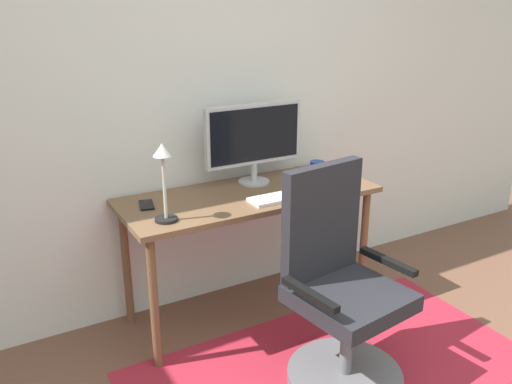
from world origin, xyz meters
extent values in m
cube|color=silver|center=(0.00, 2.20, 1.30)|extent=(6.00, 0.10, 2.60)
cube|color=#A42233|center=(0.31, 1.17, 0.00)|extent=(1.98, 1.03, 0.01)
cube|color=brown|center=(0.21, 1.85, 0.73)|extent=(1.43, 0.57, 0.03)
cylinder|color=brown|center=(-0.44, 1.62, 0.36)|extent=(0.04, 0.04, 0.71)
cylinder|color=brown|center=(0.87, 1.62, 0.36)|extent=(0.04, 0.04, 0.71)
cylinder|color=brown|center=(-0.44, 2.07, 0.36)|extent=(0.04, 0.04, 0.71)
cylinder|color=brown|center=(0.87, 2.07, 0.36)|extent=(0.04, 0.04, 0.71)
cylinder|color=#B2B2B7|center=(0.32, 1.99, 0.75)|extent=(0.18, 0.18, 0.01)
cylinder|color=#B2B2B7|center=(0.32, 1.99, 0.80)|extent=(0.04, 0.04, 0.11)
cube|color=#B7B7BC|center=(0.32, 1.99, 1.03)|extent=(0.60, 0.04, 0.34)
cube|color=black|center=(0.32, 1.97, 1.03)|extent=(0.56, 0.00, 0.30)
cube|color=white|center=(0.35, 1.68, 0.75)|extent=(0.43, 0.13, 0.02)
ellipsoid|color=white|center=(0.64, 1.73, 0.76)|extent=(0.06, 0.10, 0.03)
cylinder|color=navy|center=(0.71, 1.90, 0.79)|extent=(0.09, 0.09, 0.10)
cube|color=black|center=(-0.34, 1.94, 0.75)|extent=(0.10, 0.15, 0.01)
cylinder|color=black|center=(-0.33, 1.70, 0.75)|extent=(0.11, 0.11, 0.01)
cylinder|color=beige|center=(-0.33, 1.70, 0.91)|extent=(0.02, 0.02, 0.31)
cone|color=beige|center=(-0.33, 1.70, 1.09)|extent=(0.09, 0.09, 0.06)
cylinder|color=slate|center=(0.31, 1.07, 0.03)|extent=(0.55, 0.55, 0.05)
cylinder|color=slate|center=(0.31, 1.07, 0.23)|extent=(0.06, 0.06, 0.36)
cube|color=#232328|center=(0.31, 1.07, 0.45)|extent=(0.52, 0.52, 0.08)
cube|color=#232328|center=(0.28, 1.27, 0.77)|extent=(0.45, 0.12, 0.55)
cube|color=black|center=(0.06, 1.03, 0.56)|extent=(0.08, 0.33, 0.03)
cube|color=black|center=(0.56, 1.10, 0.56)|extent=(0.08, 0.33, 0.03)
camera|label=1|loc=(-1.13, -0.58, 1.73)|focal=37.56mm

